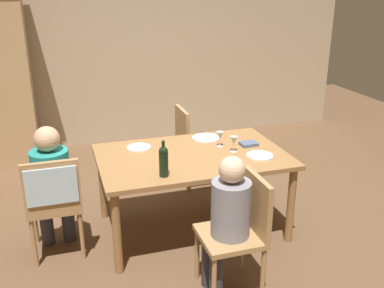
{
  "coord_description": "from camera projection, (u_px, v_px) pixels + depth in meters",
  "views": [
    {
      "loc": [
        -1.11,
        -3.5,
        2.22
      ],
      "look_at": [
        0.0,
        0.0,
        0.86
      ],
      "focal_mm": 41.04,
      "sensor_mm": 36.0,
      "label": 1
    }
  ],
  "objects": [
    {
      "name": "dining_table",
      "position": [
        192.0,
        163.0,
        3.98
      ],
      "size": [
        1.68,
        1.08,
        0.76
      ],
      "color": "olive",
      "rests_on": "ground_plane"
    },
    {
      "name": "dinner_plate_host",
      "position": [
        139.0,
        147.0,
        4.1
      ],
      "size": [
        0.23,
        0.23,
        0.01
      ],
      "primitive_type": "cylinder",
      "color": "white",
      "rests_on": "dining_table"
    },
    {
      "name": "wine_glass_centre",
      "position": [
        220.0,
        136.0,
        4.1
      ],
      "size": [
        0.07,
        0.07,
        0.15
      ],
      "color": "silver",
      "rests_on": "dining_table"
    },
    {
      "name": "ground_plane",
      "position": [
        192.0,
        228.0,
        4.21
      ],
      "size": [
        10.0,
        10.0,
        0.0
      ],
      "primitive_type": "plane",
      "color": "brown"
    },
    {
      "name": "dinner_plate_guest_right",
      "position": [
        260.0,
        156.0,
        3.9
      ],
      "size": [
        0.24,
        0.24,
        0.01
      ],
      "primitive_type": "cylinder",
      "color": "white",
      "rests_on": "dining_table"
    },
    {
      "name": "rear_room_partition",
      "position": [
        133.0,
        47.0,
        6.19
      ],
      "size": [
        6.4,
        0.12,
        2.7
      ],
      "primitive_type": "cube",
      "color": "tan",
      "rests_on": "ground_plane"
    },
    {
      "name": "chair_near",
      "position": [
        241.0,
        226.0,
        3.23
      ],
      "size": [
        0.44,
        0.44,
        0.92
      ],
      "rotation": [
        0.0,
        0.0,
        1.57
      ],
      "color": "#A87F51",
      "rests_on": "ground_plane"
    },
    {
      "name": "folded_napkin",
      "position": [
        249.0,
        144.0,
        4.16
      ],
      "size": [
        0.16,
        0.13,
        0.03
      ],
      "primitive_type": "cube",
      "rotation": [
        0.0,
        0.0,
        0.04
      ],
      "color": "#4C5B75",
      "rests_on": "dining_table"
    },
    {
      "name": "person_man_bearded",
      "position": [
        227.0,
        216.0,
        3.16
      ],
      "size": [
        0.33,
        0.29,
        1.09
      ],
      "rotation": [
        0.0,
        0.0,
        1.57
      ],
      "color": "#33333D",
      "rests_on": "ground_plane"
    },
    {
      "name": "chair_far_right",
      "position": [
        192.0,
        141.0,
        4.93
      ],
      "size": [
        0.44,
        0.44,
        0.92
      ],
      "rotation": [
        0.0,
        0.0,
        -1.57
      ],
      "color": "#A87F51",
      "rests_on": "ground_plane"
    },
    {
      "name": "wine_glass_near_left",
      "position": [
        234.0,
        141.0,
        3.97
      ],
      "size": [
        0.07,
        0.07,
        0.15
      ],
      "color": "silver",
      "rests_on": "dining_table"
    },
    {
      "name": "dinner_plate_guest_left",
      "position": [
        206.0,
        138.0,
        4.34
      ],
      "size": [
        0.28,
        0.28,
        0.01
      ],
      "primitive_type": "cylinder",
      "color": "silver",
      "rests_on": "dining_table"
    },
    {
      "name": "wine_bottle_tall_green",
      "position": [
        164.0,
        160.0,
        3.46
      ],
      "size": [
        0.07,
        0.07,
        0.3
      ],
      "color": "black",
      "rests_on": "dining_table"
    },
    {
      "name": "chair_left_end",
      "position": [
        53.0,
        195.0,
        3.55
      ],
      "size": [
        0.44,
        0.46,
        0.92
      ],
      "color": "#A87F51",
      "rests_on": "ground_plane"
    },
    {
      "name": "person_woman_host",
      "position": [
        52.0,
        181.0,
        3.66
      ],
      "size": [
        0.31,
        0.36,
        1.14
      ],
      "color": "#33333D",
      "rests_on": "ground_plane"
    }
  ]
}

